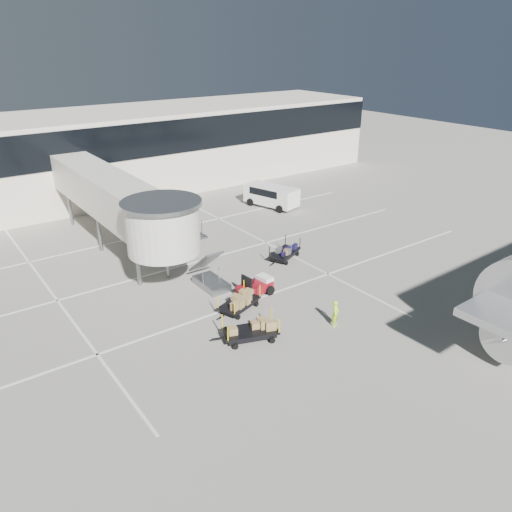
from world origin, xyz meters
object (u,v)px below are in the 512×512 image
at_px(baggage_tug, 256,287).
at_px(box_cart_far, 250,331).
at_px(box_cart_near, 239,303).
at_px(suitcase_cart, 285,253).
at_px(minivan, 270,194).
at_px(ground_worker, 335,313).

bearing_deg(baggage_tug, box_cart_far, -135.14).
relative_size(box_cart_near, box_cart_far, 0.92).
bearing_deg(box_cart_near, baggage_tug, 7.50).
distance_m(suitcase_cart, box_cart_far, 10.86).
relative_size(baggage_tug, minivan, 0.43).
bearing_deg(minivan, suitcase_cart, -138.29).
bearing_deg(baggage_tug, ground_worker, -80.94).
height_order(ground_worker, minivan, minivan).
height_order(baggage_tug, minivan, minivan).
bearing_deg(baggage_tug, suitcase_cart, 27.36).
bearing_deg(suitcase_cart, box_cart_far, -163.68).
relative_size(baggage_tug, ground_worker, 1.52).
bearing_deg(suitcase_cart, baggage_tug, -171.75).
distance_m(suitcase_cart, box_cart_near, 8.07).
distance_m(baggage_tug, ground_worker, 5.72).
bearing_deg(suitcase_cart, box_cart_near, -173.43).
relative_size(suitcase_cart, ground_worker, 2.11).
distance_m(box_cart_near, ground_worker, 5.68).
xyz_separation_m(baggage_tug, box_cart_far, (-3.21, -3.92, -0.02)).
bearing_deg(box_cart_near, ground_worker, -72.66).
height_order(baggage_tug, box_cart_near, baggage_tug).
bearing_deg(box_cart_far, minivan, 69.34).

